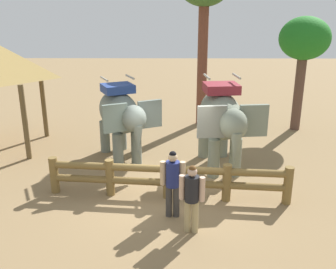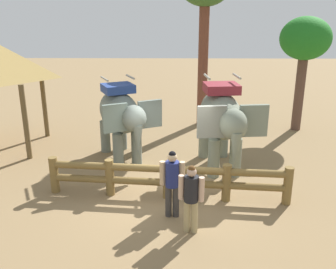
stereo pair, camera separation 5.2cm
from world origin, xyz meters
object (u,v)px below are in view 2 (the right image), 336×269
at_px(tourist_woman_in_black, 191,194).
at_px(elephant_near_left, 121,115).
at_px(tree_far_left, 305,42).
at_px(tourist_man_in_blue, 172,179).
at_px(log_fence, 167,177).
at_px(elephant_center, 222,119).

bearing_deg(tourist_woman_in_black, elephant_near_left, 116.09).
bearing_deg(tree_far_left, tourist_man_in_blue, -126.14).
distance_m(log_fence, tourist_man_in_blue, 1.07).
distance_m(elephant_center, tree_far_left, 5.98).
distance_m(tourist_man_in_blue, tree_far_left, 9.34).
height_order(log_fence, tourist_man_in_blue, tourist_man_in_blue).
bearing_deg(tree_far_left, elephant_center, -131.56).
bearing_deg(elephant_center, tree_far_left, 48.44).
height_order(log_fence, elephant_center, elephant_center).
bearing_deg(log_fence, tree_far_left, 49.07).
relative_size(elephant_center, tourist_woman_in_black, 2.11).
bearing_deg(log_fence, tourist_man_in_blue, -81.90).
bearing_deg(tourist_man_in_blue, elephant_center, 62.96).
distance_m(elephant_near_left, tree_far_left, 8.11).
height_order(elephant_center, tourist_woman_in_black, elephant_center).
relative_size(log_fence, elephant_center, 1.87).
xyz_separation_m(elephant_center, tree_far_left, (3.75, 4.23, 1.98)).
xyz_separation_m(elephant_center, tourist_man_in_blue, (-1.53, -3.00, -0.68)).
bearing_deg(tourist_woman_in_black, elephant_center, 73.43).
distance_m(log_fence, elephant_near_left, 3.32).
xyz_separation_m(log_fence, tourist_woman_in_black, (0.57, -1.67, 0.37)).
height_order(log_fence, tree_far_left, tree_far_left).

